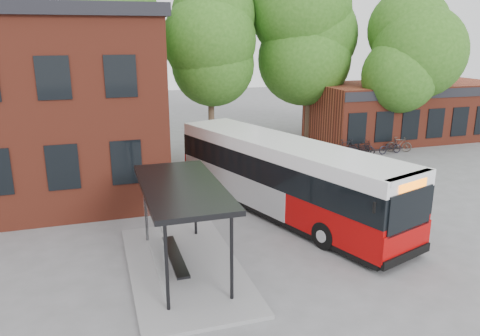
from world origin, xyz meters
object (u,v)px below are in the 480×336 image
object	(u,v)px
bicycle_7	(399,144)
bus_shelter	(183,227)
bicycle_3	(361,151)
bicycle_6	(390,147)
bicycle_2	(361,148)
bicycle_4	(362,149)
bicycle_0	(329,154)
city_bus	(283,178)
bicycle_1	(345,147)

from	to	relation	value
bicycle_7	bus_shelter	bearing A→B (deg)	147.80
bicycle_3	bicycle_6	size ratio (longest dim) A/B	1.04
bicycle_2	bicycle_4	bearing A→B (deg)	-174.53
bicycle_0	city_bus	bearing A→B (deg)	121.66
bus_shelter	city_bus	world-z (taller)	city_bus
city_bus	bicycle_2	size ratio (longest dim) A/B	7.00
bicycle_0	bicycle_1	size ratio (longest dim) A/B	0.98
city_bus	bicycle_1	xyz separation A→B (m)	(7.70, 8.16, -1.06)
bicycle_1	bicycle_7	bearing A→B (deg)	-98.32
bicycle_3	bicycle_4	size ratio (longest dim) A/B	1.08
bicycle_3	bus_shelter	bearing A→B (deg)	105.73
bicycle_2	bus_shelter	bearing A→B (deg)	129.86
bus_shelter	bicycle_6	bearing A→B (deg)	35.70
bus_shelter	bicycle_4	bearing A→B (deg)	39.88
bicycle_3	bicycle_7	xyz separation A→B (m)	(3.44, 1.02, -0.03)
city_bus	bicycle_6	xyz separation A→B (m)	(10.52, 7.44, -1.12)
bicycle_4	bicycle_6	bearing A→B (deg)	-75.43
bicycle_4	bicycle_6	size ratio (longest dim) A/B	0.96
bicycle_4	bicycle_6	world-z (taller)	bicycle_6
city_bus	bicycle_4	world-z (taller)	city_bus
bicycle_2	bicycle_4	size ratio (longest dim) A/B	1.08
bus_shelter	bicycle_6	size ratio (longest dim) A/B	4.16
bicycle_6	bicycle_0	bearing A→B (deg)	91.91
bicycle_1	bicycle_4	distance (m)	1.03
bicycle_2	bicycle_3	world-z (taller)	bicycle_3
city_bus	bicycle_2	xyz separation A→B (m)	(8.58, 7.80, -1.10)
bicycle_1	bicycle_4	bearing A→B (deg)	-121.42
bicycle_1	bicycle_6	xyz separation A→B (m)	(2.82, -0.72, -0.05)
bicycle_1	bicycle_0	bearing A→B (deg)	122.16
bus_shelter	city_bus	size ratio (longest dim) A/B	0.57
bicycle_0	bicycle_4	world-z (taller)	bicycle_4
bicycle_6	bicycle_1	bearing A→B (deg)	71.60
bicycle_3	bicycle_6	xyz separation A→B (m)	(2.58, 0.74, -0.09)
bus_shelter	bicycle_2	size ratio (longest dim) A/B	4.00
bicycle_7	city_bus	bearing A→B (deg)	147.06
bicycle_6	bus_shelter	bearing A→B (deg)	121.55
bus_shelter	bicycle_7	xyz separation A→B (m)	(16.33, 11.41, -0.96)
bus_shelter	bicycle_7	world-z (taller)	bus_shelter
bicycle_0	bicycle_3	xyz separation A→B (m)	(2.04, -0.25, 0.11)
bus_shelter	bicycle_0	size ratio (longest dim) A/B	4.35
city_bus	bicycle_2	world-z (taller)	city_bus
bicycle_6	bicycle_7	size ratio (longest dim) A/B	1.02
bicycle_3	bicycle_7	size ratio (longest dim) A/B	1.07
bus_shelter	bicycle_2	world-z (taller)	bus_shelter
bicycle_2	bicycle_3	xyz separation A→B (m)	(-0.64, -1.09, 0.07)
city_bus	bicycle_3	xyz separation A→B (m)	(7.94, 6.70, -1.03)
bicycle_0	bicycle_2	xyz separation A→B (m)	(2.68, 0.85, 0.04)
bicycle_4	bicycle_3	bearing A→B (deg)	165.56
bicycle_4	bicycle_7	bearing A→B (deg)	-67.76
city_bus	bicycle_7	world-z (taller)	city_bus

